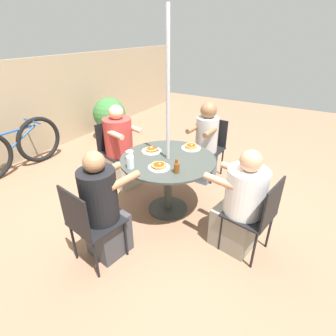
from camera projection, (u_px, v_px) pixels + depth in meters
name	position (u px, v px, depth m)	size (l,w,h in m)	color
ground_plane	(168.00, 208.00, 3.36)	(12.00, 12.00, 0.00)	#8C664C
back_fence	(15.00, 113.00, 4.29)	(10.00, 0.06, 1.62)	tan
patio_table	(168.00, 169.00, 3.09)	(1.11, 1.11, 0.71)	#383D38
umbrella_pole	(168.00, 124.00, 2.83)	(0.04, 0.04, 2.25)	#ADADB2
patio_chair_north	(89.00, 221.00, 2.36)	(0.48, 0.48, 0.86)	black
diner_north	(103.00, 210.00, 2.47)	(0.56, 0.40, 1.14)	#3D3D42
patio_chair_east	(257.00, 213.00, 2.47)	(0.49, 0.49, 0.86)	black
diner_east	(240.00, 206.00, 2.57)	(0.46, 0.59, 1.10)	gray
patio_chair_south	(210.00, 144.00, 3.94)	(0.45, 0.45, 0.86)	black
diner_south	(205.00, 145.00, 3.79)	(0.50, 0.35, 1.17)	slate
patio_chair_west	(114.00, 148.00, 3.82)	(0.51, 0.51, 0.86)	black
diner_west	(121.00, 150.00, 3.71)	(0.48, 0.55, 1.15)	beige
pancake_plate_a	(191.00, 147.00, 3.26)	(0.24, 0.24, 0.06)	white
pancake_plate_b	(159.00, 166.00, 2.81)	(0.24, 0.24, 0.05)	white
pancake_plate_c	(152.00, 150.00, 3.18)	(0.24, 0.24, 0.05)	white
syrup_bottle	(177.00, 167.00, 2.70)	(0.08, 0.06, 0.16)	brown
coffee_cup	(130.00, 155.00, 2.97)	(0.08, 0.08, 0.10)	white
drinking_glass_a	(130.00, 162.00, 2.79)	(0.08, 0.08, 0.13)	silver
bicycle	(14.00, 148.00, 4.09)	(1.62, 0.44, 0.79)	black
potted_shrub	(110.00, 116.00, 5.32)	(0.65, 0.65, 0.84)	brown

